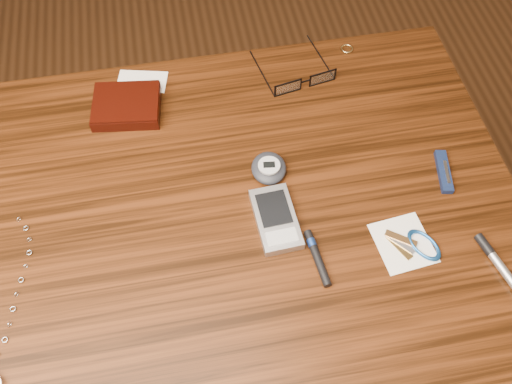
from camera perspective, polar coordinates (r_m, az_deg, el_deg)
ground at (r=1.56m, az=-3.25°, el=-16.79°), size 3.80×3.80×0.00m
desk at (r=0.96m, az=-5.11°, el=-5.96°), size 1.00×0.70×0.75m
wallet_and_card at (r=1.01m, az=-12.79°, el=8.47°), size 0.14×0.15×0.02m
eyeglasses at (r=1.03m, az=4.78°, el=11.06°), size 0.14×0.14×0.03m
gold_ring at (r=1.11m, az=9.07°, el=13.96°), size 0.02×0.02×0.00m
pda_phone at (r=0.86m, az=1.99°, el=-2.69°), size 0.06×0.11×0.02m
pedometer at (r=0.91m, az=1.28°, el=2.42°), size 0.06×0.07×0.03m
notepad_keys at (r=0.88m, az=15.52°, el=-5.04°), size 0.10×0.10×0.01m
pocket_knife at (r=0.96m, az=18.27°, el=1.95°), size 0.03×0.08×0.01m
silver_pen at (r=0.89m, az=23.67°, el=-7.42°), size 0.05×0.16×0.01m
black_blue_pen at (r=0.84m, az=6.08°, el=-6.39°), size 0.02×0.09×0.01m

